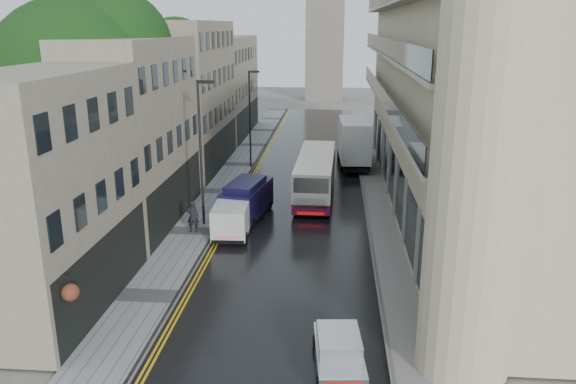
% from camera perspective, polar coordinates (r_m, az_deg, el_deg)
% --- Properties ---
extents(road, '(9.00, 85.00, 0.02)m').
position_cam_1_polar(road, '(40.68, 1.29, -0.24)').
color(road, black).
rests_on(road, ground).
extents(left_sidewalk, '(2.70, 85.00, 0.12)m').
position_cam_1_polar(left_sidewalk, '(41.41, -6.82, 0.02)').
color(left_sidewalk, gray).
rests_on(left_sidewalk, ground).
extents(right_sidewalk, '(1.80, 85.00, 0.12)m').
position_cam_1_polar(right_sidewalk, '(40.72, 8.90, -0.35)').
color(right_sidewalk, slate).
rests_on(right_sidewalk, ground).
extents(old_shop_row, '(4.50, 56.00, 12.00)m').
position_cam_1_polar(old_shop_row, '(43.39, -11.15, 8.62)').
color(old_shop_row, gray).
rests_on(old_shop_row, ground).
extents(modern_block, '(8.00, 40.00, 14.00)m').
position_cam_1_polar(modern_block, '(38.51, 16.89, 8.74)').
color(modern_block, '#C1B38F').
rests_on(modern_block, ground).
extents(tree_near, '(10.56, 10.56, 13.89)m').
position_cam_1_polar(tree_near, '(35.02, -20.51, 7.60)').
color(tree_near, black).
rests_on(tree_near, ground).
extents(tree_far, '(9.24, 9.24, 12.46)m').
position_cam_1_polar(tree_far, '(47.01, -13.45, 9.36)').
color(tree_far, black).
rests_on(tree_far, ground).
extents(cream_bus, '(2.66, 10.80, 2.93)m').
position_cam_1_polar(cream_bus, '(37.30, 0.85, 0.56)').
color(cream_bus, white).
rests_on(cream_bus, road).
extents(white_lorry, '(2.79, 8.06, 4.17)m').
position_cam_1_polar(white_lorry, '(46.73, 5.50, 4.57)').
color(white_lorry, silver).
rests_on(white_lorry, road).
extents(silver_hatchback, '(1.93, 3.82, 1.39)m').
position_cam_1_polar(silver_hatchback, '(19.60, 3.27, -17.91)').
color(silver_hatchback, '#B3B3B8').
rests_on(silver_hatchback, road).
extents(white_van, '(2.09, 4.55, 2.03)m').
position_cam_1_polar(white_van, '(31.71, -7.59, -3.40)').
color(white_van, beige).
rests_on(white_van, road).
extents(navy_van, '(2.86, 5.31, 2.57)m').
position_cam_1_polar(navy_van, '(34.24, -6.62, -1.36)').
color(navy_van, black).
rests_on(navy_van, road).
extents(pedestrian, '(0.72, 0.49, 1.92)m').
position_cam_1_polar(pedestrian, '(33.24, -9.65, -2.46)').
color(pedestrian, black).
rests_on(pedestrian, left_sidewalk).
extents(lamp_post_near, '(0.99, 0.31, 8.64)m').
position_cam_1_polar(lamp_post_near, '(33.61, -8.84, 3.76)').
color(lamp_post_near, black).
rests_on(lamp_post_near, left_sidewalk).
extents(lamp_post_far, '(0.92, 0.24, 8.06)m').
position_cam_1_polar(lamp_post_far, '(47.51, -3.89, 7.31)').
color(lamp_post_far, black).
rests_on(lamp_post_far, left_sidewalk).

